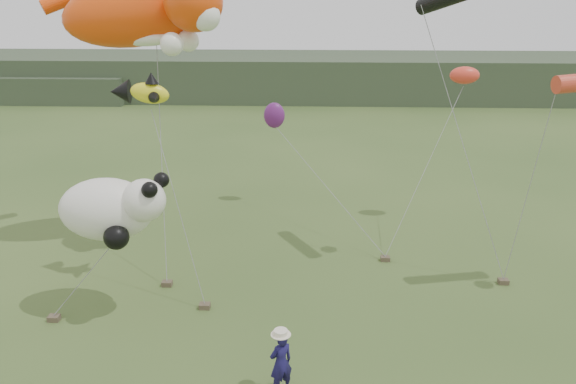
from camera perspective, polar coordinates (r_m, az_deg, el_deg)
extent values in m
plane|color=#385123|center=(15.69, 1.92, -18.78)|extent=(120.00, 120.00, 0.00)
cube|color=#2D3D28|center=(57.85, 2.50, 11.73)|extent=(90.00, 12.00, 4.00)
cube|color=#2D3D28|center=(62.66, -26.57, 9.64)|extent=(25.00, 8.00, 2.50)
imported|color=#181348|center=(14.89, -0.72, -16.95)|extent=(0.76, 0.69, 1.74)
cube|color=brown|center=(20.47, -12.18, -9.07)|extent=(0.35, 0.28, 0.18)
cube|color=brown|center=(18.91, -8.46, -11.38)|extent=(0.35, 0.28, 0.18)
cube|color=brown|center=(21.56, 21.03, -8.48)|extent=(0.35, 0.28, 0.18)
cube|color=brown|center=(19.53, -22.68, -11.73)|extent=(0.35, 0.28, 0.18)
cube|color=brown|center=(22.11, 9.85, -6.68)|extent=(0.35, 0.28, 0.18)
ellipsoid|color=#ED440B|center=(22.35, -14.92, 17.33)|extent=(6.25, 4.07, 3.24)
sphere|color=#ED440B|center=(20.68, -9.58, 18.52)|extent=(2.05, 2.05, 2.05)
sphere|color=white|center=(20.26, -8.39, 17.27)|extent=(1.03, 1.03, 1.03)
ellipsoid|color=white|center=(22.00, -14.38, 14.96)|extent=(2.01, 1.00, 0.63)
sphere|color=white|center=(20.22, -11.72, 14.49)|extent=(0.80, 0.80, 0.80)
sphere|color=white|center=(21.72, -10.09, 14.90)|extent=(0.80, 0.80, 0.80)
ellipsoid|color=yellow|center=(18.76, -13.86, 9.72)|extent=(1.39, 0.70, 0.87)
cone|color=black|center=(19.32, -16.71, 9.74)|extent=(0.72, 0.87, 0.79)
cone|color=black|center=(18.66, -13.72, 11.19)|extent=(0.44, 0.44, 0.35)
cone|color=black|center=(18.28, -13.41, 9.23)|extent=(0.47, 0.49, 0.35)
cone|color=black|center=(19.12, -12.71, 9.71)|extent=(0.47, 0.49, 0.35)
ellipsoid|color=white|center=(18.05, -17.95, -1.67)|extent=(2.91, 1.94, 1.94)
sphere|color=white|center=(17.20, -14.41, -0.82)|extent=(1.29, 1.29, 1.29)
sphere|color=black|center=(16.56, -13.89, 0.22)|extent=(0.47, 0.47, 0.47)
sphere|color=black|center=(17.37, -12.74, 1.21)|extent=(0.47, 0.47, 0.47)
sphere|color=black|center=(17.31, -17.04, -4.40)|extent=(0.75, 0.75, 0.75)
sphere|color=black|center=(18.79, -19.95, -2.48)|extent=(0.75, 0.75, 0.75)
ellipsoid|color=#ED3C2A|center=(25.17, 17.50, 11.24)|extent=(1.25, 0.73, 0.73)
ellipsoid|color=#601D68|center=(26.64, -1.40, 7.79)|extent=(0.99, 0.66, 1.21)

